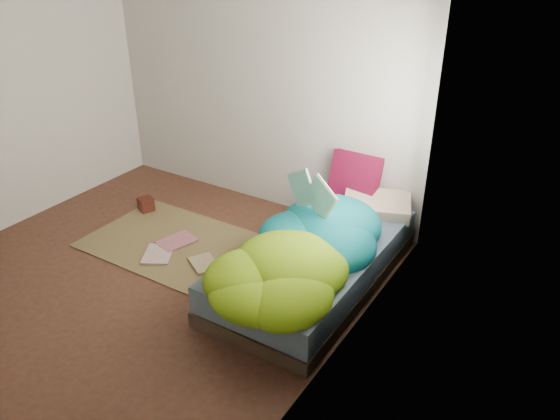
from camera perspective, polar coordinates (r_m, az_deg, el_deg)
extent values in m
cube|color=#402318|center=(4.74, -13.95, -6.88)|extent=(3.50, 3.50, 0.00)
cube|color=beige|center=(5.43, -2.24, 13.57)|extent=(3.50, 0.04, 2.60)
cube|color=beige|center=(3.17, 6.32, 2.69)|extent=(0.04, 3.50, 2.60)
cube|color=white|center=(3.91, 12.15, 8.78)|extent=(0.01, 1.00, 1.20)
cube|color=#32241B|center=(4.55, 3.57, -6.72)|extent=(1.00, 2.00, 0.12)
cube|color=slate|center=(4.46, 3.63, -4.91)|extent=(0.98, 1.96, 0.22)
cube|color=brown|center=(5.15, -10.88, -3.43)|extent=(1.60, 1.10, 0.01)
cube|color=#EDE4CD|center=(4.94, 10.11, 0.49)|extent=(0.67, 0.54, 0.13)
cube|color=#440417|center=(5.05, 7.82, 3.37)|extent=(0.45, 0.14, 0.45)
cube|color=#35120C|center=(5.76, -13.82, 0.60)|extent=(0.18, 0.18, 0.14)
imported|color=beige|center=(5.01, -13.96, -4.49)|extent=(0.38, 0.41, 0.03)
imported|color=#B26770|center=(5.22, -11.49, -2.75)|extent=(0.32, 0.38, 0.03)
imported|color=#C7BB83|center=(4.76, -9.11, -5.84)|extent=(0.34, 0.32, 0.02)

